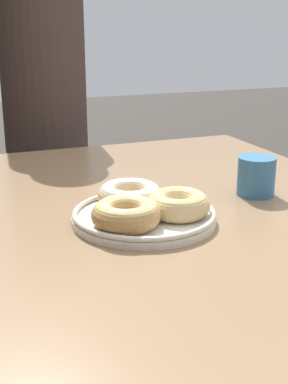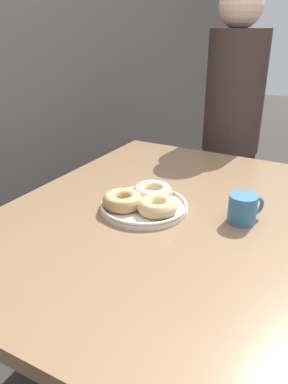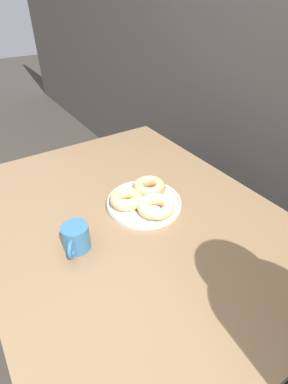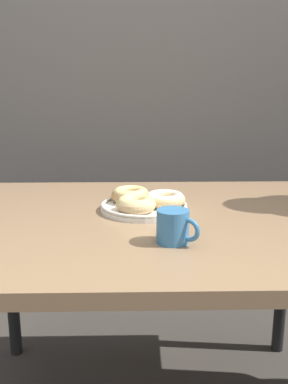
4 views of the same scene
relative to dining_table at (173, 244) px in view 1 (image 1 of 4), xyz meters
name	(u,v)px [view 1 (image 1 of 4)]	position (x,y,z in m)	size (l,w,h in m)	color
dining_table	(173,244)	(0.00, 0.00, 0.00)	(1.27, 0.97, 0.75)	#846647
donut_plate	(144,208)	(-0.02, 0.07, 0.10)	(0.28, 0.28, 0.06)	silver
coffee_mug	(256,175)	(0.04, -0.22, 0.11)	(0.11, 0.09, 0.09)	teal
person_figure	(46,132)	(0.91, 0.07, 0.06)	(0.32, 0.28, 1.46)	black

